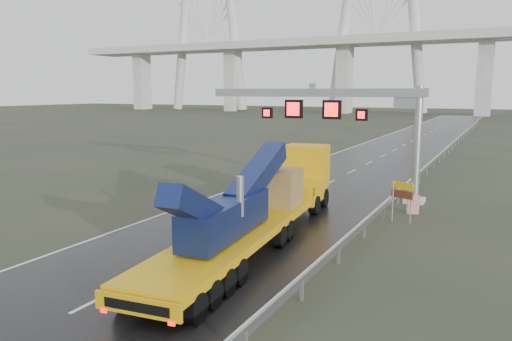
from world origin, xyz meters
The scene contains 7 objects.
ground centered at (0.00, 0.00, 0.00)m, with size 400.00×400.00×0.00m, color #2C3223.
road centered at (0.00, 40.00, 0.01)m, with size 11.00×200.00×0.02m, color black.
guardrail centered at (6.10, 30.00, 0.70)m, with size 0.20×140.00×1.40m, color gray, non-canonical shape.
sign_gantry centered at (2.10, 17.99, 5.61)m, with size 14.90×1.20×7.42m.
heavy_haul_truck centered at (1.68, 7.72, 1.72)m, with size 4.55×19.08×4.44m.
exit_sign_pair centered at (7.10, 12.66, 1.56)m, with size 1.21×0.59×2.24m.
striped_barrier centered at (7.31, 15.02, 0.53)m, with size 0.63×0.34×1.06m, color red.
Camera 1 is at (11.84, -13.71, 6.91)m, focal length 35.00 mm.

